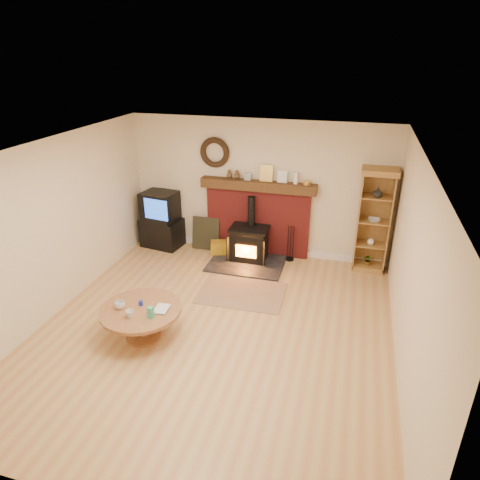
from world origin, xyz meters
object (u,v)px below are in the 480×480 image
(curio_cabinet, at_px, (374,220))
(coffee_table, at_px, (141,314))
(wood_stove, at_px, (249,245))
(tv_unit, at_px, (161,221))

(curio_cabinet, height_order, coffee_table, curio_cabinet)
(curio_cabinet, relative_size, coffee_table, 1.69)
(wood_stove, height_order, coffee_table, wood_stove)
(wood_stove, bearing_deg, coffee_table, -107.56)
(curio_cabinet, distance_m, coffee_table, 4.31)
(wood_stove, xyz_separation_m, curio_cabinet, (2.20, 0.29, 0.63))
(coffee_table, bearing_deg, tv_unit, 109.48)
(curio_cabinet, bearing_deg, wood_stove, -172.62)
(tv_unit, xyz_separation_m, curio_cabinet, (4.08, 0.09, 0.40))
(wood_stove, bearing_deg, tv_unit, 173.94)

